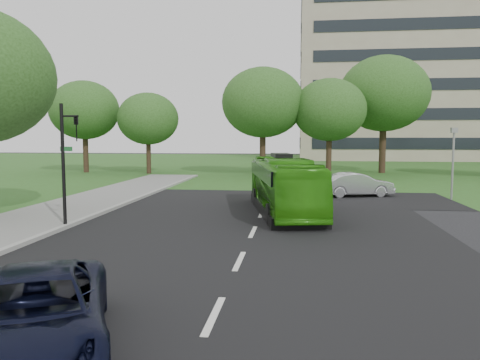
{
  "coord_description": "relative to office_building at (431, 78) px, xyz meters",
  "views": [
    {
      "loc": [
        1.57,
        -14.66,
        3.48
      ],
      "look_at": [
        -0.88,
        5.29,
        1.6
      ],
      "focal_mm": 35.0,
      "sensor_mm": 36.0,
      "label": 1
    }
  ],
  "objects": [
    {
      "name": "camera_pole",
      "position": [
        -11.96,
        -49.96,
        -9.95
      ],
      "size": [
        0.38,
        0.34,
        3.95
      ],
      "rotation": [
        0.0,
        0.0,
        -0.22
      ],
      "color": "gray",
      "rests_on": "ground"
    },
    {
      "name": "tree_park_f",
      "position": [
        -40.67,
        -33.64,
        -6.53
      ],
      "size": [
        6.57,
        6.57,
        8.78
      ],
      "color": "black",
      "rests_on": "ground"
    },
    {
      "name": "tree_park_c",
      "position": [
        -17.64,
        -34.89,
        -6.73
      ],
      "size": [
        6.4,
        6.4,
        8.5
      ],
      "color": "black",
      "rests_on": "ground"
    },
    {
      "name": "street_surfaces",
      "position": [
        -22.34,
        -39.21,
        -12.47
      ],
      "size": [
        120.0,
        120.0,
        0.15
      ],
      "color": "black",
      "rests_on": "ground"
    },
    {
      "name": "traffic_light",
      "position": [
        -29.01,
        -59.96,
        -9.74
      ],
      "size": [
        0.76,
        0.22,
        4.7
      ],
      "rotation": [
        0.0,
        0.0,
        0.24
      ],
      "color": "black",
      "rests_on": "ground"
    },
    {
      "name": "ground",
      "position": [
        -21.96,
        -61.96,
        -12.5
      ],
      "size": [
        160.0,
        160.0,
        0.0
      ],
      "primitive_type": "plane",
      "color": "black",
      "rests_on": "ground"
    },
    {
      "name": "bus",
      "position": [
        -20.96,
        -55.42,
        -11.25
      ],
      "size": [
        3.78,
        9.21,
        2.5
      ],
      "primitive_type": "imported",
      "rotation": [
        0.0,
        0.0,
        0.19
      ],
      "color": "#2E8D11",
      "rests_on": "ground"
    },
    {
      "name": "tree_park_d",
      "position": [
        -12.37,
        -30.91,
        -5.04
      ],
      "size": [
        8.33,
        8.33,
        11.02
      ],
      "color": "black",
      "rests_on": "ground"
    },
    {
      "name": "tree_park_b",
      "position": [
        -23.46,
        -34.98,
        -6.06
      ],
      "size": [
        7.29,
        7.29,
        9.55
      ],
      "color": "black",
      "rests_on": "ground"
    },
    {
      "name": "sedan",
      "position": [
        -16.96,
        -48.98,
        -11.81
      ],
      "size": [
        4.44,
        2.58,
        1.38
      ],
      "primitive_type": "imported",
      "rotation": [
        0.0,
        0.0,
        1.85
      ],
      "color": "silver",
      "rests_on": "ground"
    },
    {
      "name": "office_building",
      "position": [
        0.0,
        0.0,
        0.0
      ],
      "size": [
        40.1,
        20.1,
        25.0
      ],
      "color": "gray",
      "rests_on": "ground"
    },
    {
      "name": "suv",
      "position": [
        -24.46,
        -69.96,
        -11.83
      ],
      "size": [
        4.0,
        5.33,
        1.34
      ],
      "primitive_type": "imported",
      "rotation": [
        0.0,
        0.0,
        0.42
      ],
      "color": "black",
      "rests_on": "ground"
    },
    {
      "name": "tree_park_a",
      "position": [
        -34.19,
        -34.3,
        -7.4
      ],
      "size": [
        5.65,
        5.65,
        7.51
      ],
      "color": "black",
      "rests_on": "ground"
    }
  ]
}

